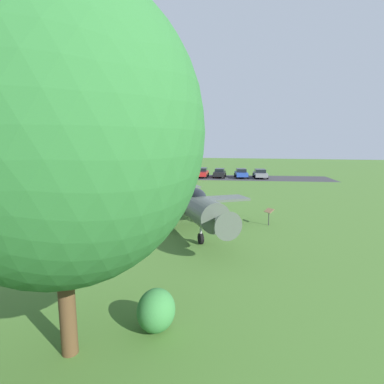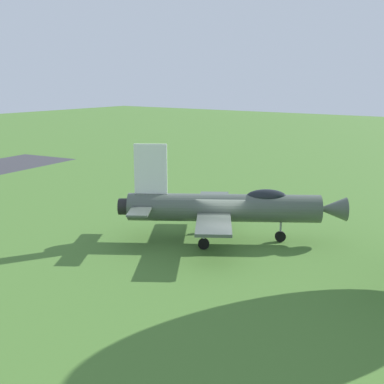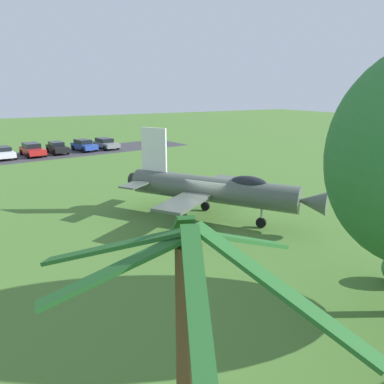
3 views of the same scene
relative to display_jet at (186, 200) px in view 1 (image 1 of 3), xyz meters
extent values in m
plane|color=#47722D|center=(0.19, -0.29, -1.97)|extent=(200.00, 200.00, 0.00)
cube|color=#38383D|center=(4.34, -30.80, -1.96)|extent=(38.92, 12.43, 0.00)
cylinder|color=#4C564C|center=(0.19, -0.29, -0.06)|extent=(6.97, 9.75, 1.54)
cone|color=#4C564C|center=(-2.97, 4.68, -0.06)|extent=(1.96, 2.05, 1.31)
cylinder|color=black|center=(3.16, -4.97, -0.06)|extent=(1.10, 1.00, 0.92)
ellipsoid|color=black|center=(-1.06, 1.67, 0.60)|extent=(1.94, 2.34, 0.84)
cube|color=white|center=(2.34, -3.68, 2.09)|extent=(1.08, 1.59, 2.76)
cube|color=#4C564C|center=(-1.78, -2.17, -0.25)|extent=(4.15, 3.53, 0.16)
cube|color=#4C564C|center=(2.72, 0.69, -0.25)|extent=(4.15, 3.53, 0.16)
cube|color=#4C564C|center=(1.16, -4.94, 0.10)|extent=(2.11, 1.89, 0.10)
cube|color=#4C564C|center=(3.98, -3.15, 0.10)|extent=(2.11, 1.89, 0.10)
cylinder|color=#A5A8AD|center=(-1.52, 2.39, -0.94)|extent=(0.12, 0.12, 1.46)
cylinder|color=black|center=(-1.52, 2.39, -1.67)|extent=(0.47, 0.60, 0.60)
cylinder|color=#A5A8AD|center=(-0.49, -1.97, -0.94)|extent=(0.12, 0.12, 1.46)
cylinder|color=black|center=(-0.49, -1.97, -1.67)|extent=(0.47, 0.60, 0.60)
cylinder|color=#A5A8AD|center=(1.99, -0.40, -0.94)|extent=(0.12, 0.12, 1.46)
cylinder|color=black|center=(1.99, -0.40, -1.67)|extent=(0.47, 0.60, 0.60)
cylinder|color=brown|center=(-0.13, 11.79, -0.10)|extent=(0.42, 0.42, 3.73)
ellipsoid|color=#2D7033|center=(-0.13, 11.79, 3.70)|extent=(7.02, 6.08, 7.30)
ellipsoid|color=#387F3D|center=(-1.97, 10.30, -1.34)|extent=(1.10, 1.26, 1.25)
cylinder|color=#333333|center=(-5.09, -2.48, -1.52)|extent=(0.06, 0.06, 0.90)
cube|color=olive|center=(-5.09, -2.48, -0.95)|extent=(0.70, 0.71, 0.25)
cube|color=slate|center=(-3.61, -31.74, -1.37)|extent=(2.56, 5.01, 0.56)
cube|color=black|center=(-3.55, -32.12, -0.82)|extent=(1.94, 2.69, 0.53)
cylinder|color=black|center=(-4.77, -30.31, -1.65)|extent=(0.31, 0.66, 0.64)
cylinder|color=black|center=(-2.89, -30.04, -1.65)|extent=(0.31, 0.66, 0.64)
cylinder|color=black|center=(-4.33, -33.44, -1.65)|extent=(0.31, 0.66, 0.64)
cylinder|color=black|center=(-2.44, -33.18, -1.65)|extent=(0.31, 0.66, 0.64)
cube|color=#23429E|center=(-0.60, -31.39, -1.34)|extent=(2.59, 4.60, 0.61)
cube|color=black|center=(-0.54, -31.73, -0.77)|extent=(1.92, 2.50, 0.53)
cylinder|color=black|center=(-1.76, -30.15, -1.65)|extent=(0.34, 0.67, 0.64)
cylinder|color=black|center=(0.02, -29.81, -1.65)|extent=(0.34, 0.67, 0.64)
cylinder|color=black|center=(-1.23, -32.97, -1.65)|extent=(0.34, 0.67, 0.64)
cylinder|color=black|center=(0.56, -32.63, -1.65)|extent=(0.34, 0.67, 0.64)
cube|color=black|center=(2.87, -30.98, -1.32)|extent=(2.02, 4.45, 0.65)
cube|color=black|center=(2.89, -31.33, -0.76)|extent=(1.59, 2.35, 0.47)
cylinder|color=black|center=(1.91, -29.61, -1.65)|extent=(0.27, 0.65, 0.64)
cylinder|color=black|center=(3.62, -29.49, -1.65)|extent=(0.27, 0.65, 0.64)
cylinder|color=black|center=(2.12, -32.47, -1.65)|extent=(0.27, 0.65, 0.64)
cylinder|color=black|center=(3.82, -32.35, -1.65)|extent=(0.27, 0.65, 0.64)
cube|color=red|center=(5.82, -30.63, -1.32)|extent=(2.46, 4.97, 0.65)
cube|color=black|center=(5.86, -31.01, -0.72)|extent=(1.90, 2.65, 0.55)
cylinder|color=black|center=(4.68, -29.17, -1.65)|extent=(0.29, 0.66, 0.64)
cylinder|color=black|center=(6.61, -28.95, -1.65)|extent=(0.29, 0.66, 0.64)
cylinder|color=black|center=(5.02, -32.31, -1.65)|extent=(0.29, 0.66, 0.64)
cylinder|color=black|center=(6.96, -32.09, -1.65)|extent=(0.29, 0.66, 0.64)
cube|color=silver|center=(9.02, -30.25, -1.35)|extent=(2.27, 4.44, 0.58)
cube|color=black|center=(9.05, -30.59, -0.83)|extent=(1.78, 2.37, 0.47)
cylinder|color=black|center=(7.95, -28.94, -1.65)|extent=(0.28, 0.66, 0.64)
cylinder|color=black|center=(9.81, -28.76, -1.65)|extent=(0.28, 0.66, 0.64)
cylinder|color=black|center=(8.23, -31.75, -1.65)|extent=(0.28, 0.66, 0.64)
cylinder|color=black|center=(10.09, -31.57, -1.65)|extent=(0.28, 0.66, 0.64)
cube|color=#1E6B3D|center=(12.34, -29.86, -1.31)|extent=(2.48, 4.38, 0.67)
cube|color=black|center=(12.39, -30.19, -0.68)|extent=(1.90, 2.36, 0.59)
cylinder|color=black|center=(11.20, -28.64, -1.65)|extent=(0.31, 0.66, 0.64)
cylinder|color=black|center=(13.10, -28.37, -1.65)|extent=(0.31, 0.66, 0.64)
cylinder|color=black|center=(11.58, -31.35, -1.65)|extent=(0.31, 0.66, 0.64)
cylinder|color=black|center=(13.48, -31.08, -1.65)|extent=(0.31, 0.66, 0.64)
camera|label=1|loc=(-5.00, 17.95, 3.44)|focal=28.36mm
camera|label=2|loc=(23.31, 13.90, 6.97)|focal=47.40mm
camera|label=3|loc=(12.52, 18.16, 5.77)|focal=35.53mm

